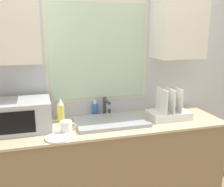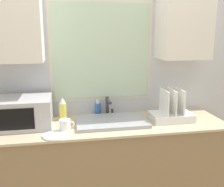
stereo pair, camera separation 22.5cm
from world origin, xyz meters
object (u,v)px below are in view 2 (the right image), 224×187
object	(u,v)px
microwave	(21,112)
faucet	(108,105)
soap_bottle	(98,108)
dish_rack	(171,113)
mug_near_sink	(65,125)
spray_bottle	(63,109)

from	to	relation	value
microwave	faucet	bearing A→B (deg)	10.00
microwave	soap_bottle	distance (m)	0.72
dish_rack	mug_near_sink	size ratio (longest dim) A/B	2.97
faucet	microwave	world-z (taller)	microwave
soap_bottle	spray_bottle	bearing A→B (deg)	-164.85
mug_near_sink	microwave	bearing A→B (deg)	153.67
faucet	spray_bottle	xyz separation A→B (m)	(-0.43, -0.03, -0.01)
faucet	dish_rack	xyz separation A→B (m)	(0.55, -0.22, -0.05)
spray_bottle	mug_near_sink	world-z (taller)	spray_bottle
faucet	spray_bottle	size ratio (longest dim) A/B	0.89
microwave	mug_near_sink	world-z (taller)	microwave
microwave	soap_bottle	size ratio (longest dim) A/B	3.41
microwave	soap_bottle	bearing A→B (deg)	16.26
faucet	soap_bottle	xyz separation A→B (m)	(-0.09, 0.06, -0.05)
soap_bottle	mug_near_sink	xyz separation A→B (m)	(-0.32, -0.38, -0.01)
faucet	soap_bottle	world-z (taller)	faucet
spray_bottle	mug_near_sink	distance (m)	0.30
microwave	spray_bottle	bearing A→B (deg)	17.32
faucet	microwave	xyz separation A→B (m)	(-0.78, -0.14, 0.01)
spray_bottle	mug_near_sink	xyz separation A→B (m)	(0.02, -0.29, -0.05)
microwave	mug_near_sink	xyz separation A→B (m)	(0.37, -0.18, -0.08)
microwave	spray_bottle	xyz separation A→B (m)	(0.35, 0.11, -0.02)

